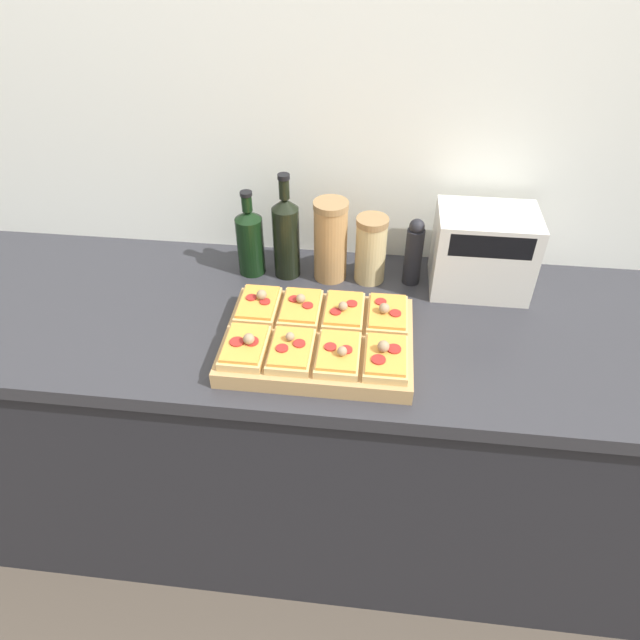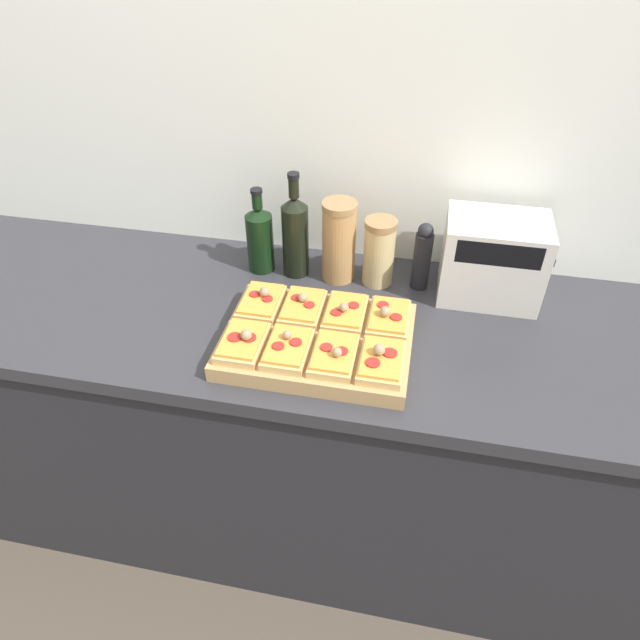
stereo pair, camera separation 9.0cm
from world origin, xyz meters
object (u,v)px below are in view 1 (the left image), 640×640
wine_bottle (286,236)px  olive_oil_bottle (250,240)px  cutting_board (319,341)px  grain_jar_tall (330,241)px  pepper_mill (414,252)px  grain_jar_short (371,249)px  toaster_oven (483,251)px

wine_bottle → olive_oil_bottle: bearing=180.0°
cutting_board → wine_bottle: size_ratio=1.48×
cutting_board → grain_jar_tall: size_ratio=1.93×
cutting_board → olive_oil_bottle: olive_oil_bottle is taller
cutting_board → grain_jar_tall: (-0.00, 0.31, 0.10)m
grain_jar_tall → pepper_mill: grain_jar_tall is taller
pepper_mill → grain_jar_tall: bearing=180.0°
olive_oil_bottle → pepper_mill: olive_oil_bottle is taller
cutting_board → grain_jar_tall: grain_jar_tall is taller
olive_oil_bottle → grain_jar_short: bearing=0.0°
grain_jar_short → olive_oil_bottle: bearing=180.0°
cutting_board → grain_jar_short: bearing=70.6°
wine_bottle → toaster_oven: size_ratio=1.07×
cutting_board → toaster_oven: toaster_oven is taller
grain_jar_short → toaster_oven: bearing=-0.2°
grain_jar_short → pepper_mill: pepper_mill is taller
cutting_board → grain_jar_short: 0.33m
grain_jar_short → pepper_mill: bearing=0.0°
grain_jar_tall → wine_bottle: bearing=180.0°
cutting_board → pepper_mill: (0.23, 0.31, 0.08)m
olive_oil_bottle → grain_jar_short: olive_oil_bottle is taller
wine_bottle → pepper_mill: wine_bottle is taller
cutting_board → toaster_oven: (0.41, 0.31, 0.09)m
grain_jar_tall → toaster_oven: grain_jar_tall is taller
cutting_board → pepper_mill: pepper_mill is taller
grain_jar_short → pepper_mill: size_ratio=0.98×
pepper_mill → wine_bottle: bearing=180.0°
olive_oil_bottle → toaster_oven: olive_oil_bottle is taller
grain_jar_tall → grain_jar_short: 0.11m
olive_oil_bottle → wine_bottle: bearing=0.0°
pepper_mill → toaster_oven: (0.18, -0.00, 0.02)m
cutting_board → pepper_mill: 0.39m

